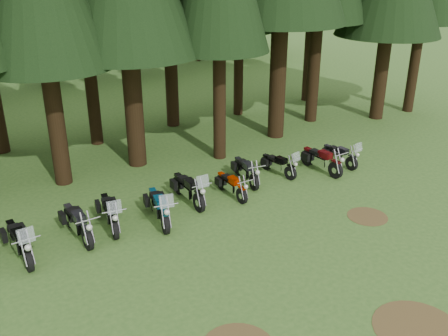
{
  "coord_description": "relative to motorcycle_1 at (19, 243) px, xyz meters",
  "views": [
    {
      "loc": [
        -8.43,
        -9.13,
        8.44
      ],
      "look_at": [
        1.54,
        5.0,
        1.0
      ],
      "focal_mm": 40.0,
      "sensor_mm": 36.0,
      "label": 1
    }
  ],
  "objects": [
    {
      "name": "ground",
      "position": [
        6.06,
        -4.83,
        -0.52
      ],
      "size": [
        120.0,
        120.0,
        0.0
      ],
      "primitive_type": "plane",
      "color": "#345B21",
      "rests_on": "ground"
    },
    {
      "name": "motorcycle_4",
      "position": [
        4.47,
        -0.45,
        -0.0
      ],
      "size": [
        0.91,
        2.44,
        1.54
      ],
      "rotation": [
        0.0,
        0.0,
        -0.26
      ],
      "color": "black",
      "rests_on": "ground"
    },
    {
      "name": "motorcycle_1",
      "position": [
        0.0,
        0.0,
        0.0
      ],
      "size": [
        0.46,
        2.45,
        1.55
      ],
      "rotation": [
        0.0,
        0.0,
        0.0
      ],
      "color": "black",
      "rests_on": "ground"
    },
    {
      "name": "motorcycle_7",
      "position": [
        8.84,
        0.4,
        -0.06
      ],
      "size": [
        0.65,
        2.18,
        0.9
      ],
      "rotation": [
        0.0,
        0.0,
        -0.24
      ],
      "color": "black",
      "rests_on": "ground"
    },
    {
      "name": "dirt_patch_1",
      "position": [
        10.56,
        -4.33,
        -0.51
      ],
      "size": [
        1.4,
        1.4,
        0.01
      ],
      "primitive_type": "cylinder",
      "color": "#4C3D1E",
      "rests_on": "ground"
    },
    {
      "name": "motorcycle_10",
      "position": [
        13.21,
        -0.53,
        -0.08
      ],
      "size": [
        0.39,
        2.06,
        1.3
      ],
      "rotation": [
        0.0,
        0.0,
        -0.0
      ],
      "color": "black",
      "rests_on": "ground"
    },
    {
      "name": "dirt_patch_2",
      "position": [
        7.06,
        -8.83,
        -0.51
      ],
      "size": [
        2.2,
        2.2,
        0.01
      ],
      "primitive_type": "cylinder",
      "color": "#4C3D1E",
      "rests_on": "ground"
    },
    {
      "name": "motorcycle_5",
      "position": [
        6.03,
        0.19,
        -0.01
      ],
      "size": [
        0.54,
        2.42,
        1.52
      ],
      "rotation": [
        0.0,
        0.0,
        -0.08
      ],
      "color": "black",
      "rests_on": "ground"
    },
    {
      "name": "motorcycle_8",
      "position": [
        10.38,
        0.21,
        -0.1
      ],
      "size": [
        0.46,
        2.02,
        1.27
      ],
      "rotation": [
        0.0,
        0.0,
        0.09
      ],
      "color": "black",
      "rests_on": "ground"
    },
    {
      "name": "motorcycle_6",
      "position": [
        7.62,
        -0.28,
        -0.1
      ],
      "size": [
        0.32,
        2.01,
        0.82
      ],
      "rotation": [
        0.0,
        0.0,
        -0.06
      ],
      "color": "black",
      "rests_on": "ground"
    },
    {
      "name": "motorcycle_9",
      "position": [
        12.06,
        -0.57,
        -0.03
      ],
      "size": [
        0.32,
        2.34,
        0.95
      ],
      "rotation": [
        0.0,
        0.0,
        -0.01
      ],
      "color": "black",
      "rests_on": "ground"
    },
    {
      "name": "motorcycle_3",
      "position": [
        2.95,
        0.17,
        -0.02
      ],
      "size": [
        0.81,
        2.38,
        1.5
      ],
      "rotation": [
        0.0,
        0.0,
        -0.22
      ],
      "color": "black",
      "rests_on": "ground"
    },
    {
      "name": "motorcycle_2",
      "position": [
        1.83,
        0.12,
        -0.02
      ],
      "size": [
        0.33,
        2.38,
        0.97
      ],
      "rotation": [
        0.0,
        0.0,
        -0.01
      ],
      "color": "black",
      "rests_on": "ground"
    },
    {
      "name": "decid_4",
      "position": [
        7.64,
        21.49,
        3.85
      ],
      "size": [
        5.93,
        5.76,
        7.41
      ],
      "color": "black",
      "rests_on": "ground"
    }
  ]
}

